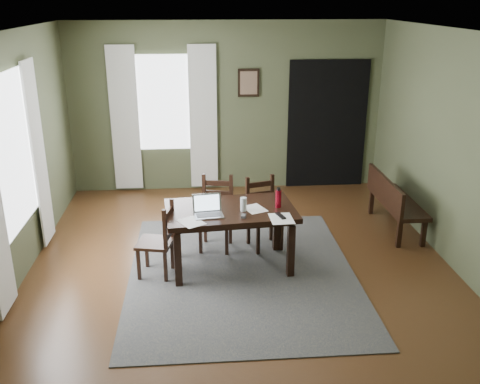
{
  "coord_description": "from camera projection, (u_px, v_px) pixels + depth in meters",
  "views": [
    {
      "loc": [
        -0.47,
        -5.5,
        3.05
      ],
      "look_at": [
        0.0,
        0.3,
        0.9
      ],
      "focal_mm": 40.0,
      "sensor_mm": 36.0,
      "label": 1
    }
  ],
  "objects": [
    {
      "name": "laptop",
      "position": [
        208.0,
        210.0,
        5.95
      ],
      "size": [
        0.35,
        0.29,
        0.22
      ],
      "rotation": [
        0.0,
        0.0,
        0.12
      ],
      "color": "#B7B7BC",
      "rests_on": "dining_table"
    },
    {
      "name": "curtain_back_right",
      "position": [
        203.0,
        118.0,
        8.54
      ],
      "size": [
        0.44,
        0.03,
        2.3
      ],
      "color": "silver",
      "rests_on": "ground"
    },
    {
      "name": "room_shell",
      "position": [
        242.0,
        121.0,
        5.61
      ],
      "size": [
        5.02,
        6.02,
        2.71
      ],
      "color": "#495034",
      "rests_on": "ground"
    },
    {
      "name": "drinking_glass",
      "position": [
        243.0,
        204.0,
        6.04
      ],
      "size": [
        0.07,
        0.07,
        0.16
      ],
      "primitive_type": "cylinder",
      "rotation": [
        0.0,
        0.0,
        -0.03
      ],
      "color": "silver",
      "rests_on": "dining_table"
    },
    {
      "name": "paper_b",
      "position": [
        281.0,
        219.0,
        5.85
      ],
      "size": [
        0.26,
        0.33,
        0.0
      ],
      "primitive_type": "cube",
      "rotation": [
        0.0,
        0.0,
        0.04
      ],
      "color": "white",
      "rests_on": "dining_table"
    },
    {
      "name": "ground",
      "position": [
        242.0,
        273.0,
        6.24
      ],
      "size": [
        5.0,
        6.0,
        0.01
      ],
      "color": "#492C16"
    },
    {
      "name": "curtain_back_left",
      "position": [
        125.0,
        120.0,
        8.45
      ],
      "size": [
        0.44,
        0.03,
        2.3
      ],
      "color": "silver",
      "rests_on": "ground"
    },
    {
      "name": "curtain_left_far",
      "position": [
        39.0,
        155.0,
        6.59
      ],
      "size": [
        0.03,
        0.48,
        2.3
      ],
      "color": "silver",
      "rests_on": "ground"
    },
    {
      "name": "window_back",
      "position": [
        163.0,
        103.0,
        8.44
      ],
      "size": [
        1.0,
        0.01,
        1.5
      ],
      "color": "white",
      "rests_on": "ground"
    },
    {
      "name": "rug",
      "position": [
        242.0,
        273.0,
        6.23
      ],
      "size": [
        2.6,
        3.2,
        0.01
      ],
      "color": "#404040",
      "rests_on": "ground"
    },
    {
      "name": "paper_a",
      "position": [
        191.0,
        222.0,
        5.76
      ],
      "size": [
        0.34,
        0.36,
        0.0
      ],
      "primitive_type": "cube",
      "rotation": [
        0.0,
        0.0,
        0.54
      ],
      "color": "white",
      "rests_on": "dining_table"
    },
    {
      "name": "framed_picture",
      "position": [
        249.0,
        83.0,
        8.43
      ],
      "size": [
        0.34,
        0.03,
        0.44
      ],
      "color": "black",
      "rests_on": "ground"
    },
    {
      "name": "dining_table",
      "position": [
        230.0,
        216.0,
        6.16
      ],
      "size": [
        1.55,
        1.02,
        0.74
      ],
      "rotation": [
        0.0,
        0.0,
        0.09
      ],
      "color": "black",
      "rests_on": "rug"
    },
    {
      "name": "paper_c",
      "position": [
        255.0,
        209.0,
        6.12
      ],
      "size": [
        0.3,
        0.34,
        0.0
      ],
      "primitive_type": "cube",
      "rotation": [
        0.0,
        0.0,
        0.4
      ],
      "color": "white",
      "rests_on": "dining_table"
    },
    {
      "name": "bench",
      "position": [
        393.0,
        199.0,
        7.27
      ],
      "size": [
        0.43,
        1.33,
        0.75
      ],
      "rotation": [
        0.0,
        0.0,
        1.57
      ],
      "color": "black",
      "rests_on": "ground"
    },
    {
      "name": "water_bottle",
      "position": [
        278.0,
        198.0,
        6.13
      ],
      "size": [
        0.07,
        0.07,
        0.24
      ],
      "rotation": [
        0.0,
        0.0,
        -0.02
      ],
      "color": "maroon",
      "rests_on": "dining_table"
    },
    {
      "name": "tv_remote",
      "position": [
        281.0,
        216.0,
        5.9
      ],
      "size": [
        0.1,
        0.19,
        0.02
      ],
      "primitive_type": "cube",
      "rotation": [
        0.0,
        0.0,
        0.28
      ],
      "color": "black",
      "rests_on": "dining_table"
    },
    {
      "name": "doorway_back",
      "position": [
        327.0,
        125.0,
        8.77
      ],
      "size": [
        1.3,
        0.03,
        2.1
      ],
      "color": "black",
      "rests_on": "ground"
    },
    {
      "name": "chair_back_left",
      "position": [
        216.0,
        214.0,
        6.73
      ],
      "size": [
        0.48,
        0.48,
        0.93
      ],
      "rotation": [
        0.0,
        0.0,
        -0.2
      ],
      "color": "black",
      "rests_on": "rug"
    },
    {
      "name": "chair_back_right",
      "position": [
        263.0,
        214.0,
        6.76
      ],
      "size": [
        0.49,
        0.49,
        0.9
      ],
      "rotation": [
        0.0,
        0.0,
        0.28
      ],
      "color": "black",
      "rests_on": "rug"
    },
    {
      "name": "chair_end",
      "position": [
        159.0,
        241.0,
        6.05
      ],
      "size": [
        0.46,
        0.45,
        0.88
      ],
      "rotation": [
        0.0,
        0.0,
        -1.78
      ],
      "color": "black",
      "rests_on": "rug"
    },
    {
      "name": "computer_mouse",
      "position": [
        244.0,
        216.0,
        5.88
      ],
      "size": [
        0.07,
        0.09,
        0.03
      ],
      "primitive_type": "cube",
      "rotation": [
        0.0,
        0.0,
        -0.24
      ],
      "color": "#3F3F42",
      "rests_on": "dining_table"
    },
    {
      "name": "window_left",
      "position": [
        12.0,
        154.0,
        5.74
      ],
      "size": [
        0.01,
        1.3,
        1.7
      ],
      "color": "white",
      "rests_on": "ground"
    }
  ]
}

